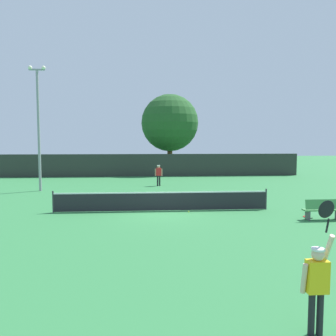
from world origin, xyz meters
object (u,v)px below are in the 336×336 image
Objects in this scene: player_receiving at (159,173)px; light_pole at (38,121)px; player_serving at (317,278)px; tennis_ball at (189,212)px; courtside_bench at (324,209)px; large_tree at (170,123)px; spare_racket at (307,217)px; parked_car_near at (169,163)px.

player_receiving is 0.19× the size of light_pole.
player_receiving is (-1.90, 20.94, -0.09)m from player_serving.
courtside_bench reaches higher than tennis_ball.
light_pole is 16.53m from large_tree.
large_tree is (-5.05, 23.11, 4.95)m from courtside_bench.
tennis_ball is 0.01× the size of light_pole.
large_tree reaches higher than player_serving.
courtside_bench is at bearing 119.19° from player_receiving.
tennis_ball reaches higher than spare_racket.
large_tree is at bearing 90.28° from player_serving.
player_serving reaches higher than player_receiving.
light_pole is 1.01× the size of large_tree.
light_pole is (-9.44, 8.03, 4.86)m from tennis_ball.
spare_racket is 26.66m from parked_car_near.
player_serving is 1.52× the size of player_receiving.
light_pole is at bearing 118.68° from player_serving.
parked_car_near is at bearing -97.68° from player_receiving.
player_serving is 0.29× the size of large_tree.
light_pole reaches higher than courtside_bench.
courtside_bench is (5.78, -2.05, 0.45)m from tennis_ball.
player_receiving is at bearing 95.18° from player_serving.
parked_car_near is (10.41, 16.82, -4.12)m from light_pole.
tennis_ball is 24.88m from parked_car_near.
light_pole is 20.21m from parked_car_near.
courtside_bench is 18.78m from light_pole.
tennis_ball is 13.31m from light_pole.
player_receiving is 11.94m from large_tree.
light_pole is (-15.21, 10.09, 4.41)m from courtside_bench.
spare_racket is at bearing -81.43° from parked_car_near.
large_tree is (10.16, 13.02, 0.54)m from light_pole.
parked_car_near is (-4.80, 26.91, 0.30)m from courtside_bench.
tennis_ball is at bearing 164.79° from spare_racket.
player_serving is at bearing -85.33° from tennis_ball.
player_serving reaches higher than courtside_bench.
player_receiving is 13.20m from spare_racket.
tennis_ball is 0.02× the size of parked_car_near.
tennis_ball is at bearing -40.40° from light_pole.
light_pole is (-10.32, 18.87, 3.82)m from player_serving.
player_serving is at bearing -115.19° from spare_racket.
player_serving is 21.85m from light_pole.
player_receiving is 0.19× the size of large_tree.
player_serving is at bearing -90.93° from parked_car_near.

